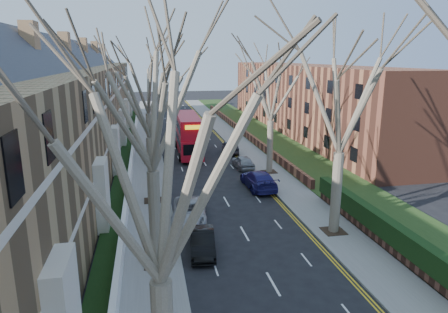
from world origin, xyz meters
TOP-DOWN VIEW (x-y plane):
  - pavement_left at (-6.00, 39.00)m, footprint 3.00×102.00m
  - pavement_right at (6.00, 39.00)m, footprint 3.00×102.00m
  - terrace_left at (-13.65, 31.00)m, footprint 9.70×78.00m
  - flats_right at (17.46, 43.00)m, footprint 13.97×54.00m
  - wall_hedge_right at (7.70, 2.00)m, footprint 0.70×24.00m
  - front_wall_left at (-7.65, 31.00)m, footprint 0.30×78.00m
  - grass_verge_right at (10.50, 39.00)m, footprint 6.00×102.00m
  - tree_left_near at (-5.70, -4.00)m, footprint 9.80×9.80m
  - tree_left_mid at (-5.70, 6.00)m, footprint 10.50×10.50m
  - tree_left_far at (-5.70, 16.00)m, footprint 10.15×10.15m
  - tree_left_dist at (-5.70, 28.00)m, footprint 10.50×10.50m
  - tree_right_mid at (5.70, 8.00)m, footprint 10.50×10.50m
  - tree_right_far at (5.70, 22.00)m, footprint 10.15×10.15m
  - double_decker_bus at (-1.24, 31.52)m, footprint 2.86×10.69m
  - car_left_mid at (-3.03, 6.98)m, footprint 1.76×4.06m
  - car_left_far at (-3.28, 11.76)m, footprint 3.00×5.38m
  - car_right_near at (3.39, 17.72)m, footprint 2.36×5.46m
  - car_right_mid at (3.58, 24.20)m, footprint 1.83×4.06m
  - car_right_far at (3.65, 30.96)m, footprint 1.72×4.29m

SIDE VIEW (x-z plane):
  - pavement_left at x=-6.00m, z-range 0.00..0.12m
  - pavement_right at x=6.00m, z-range 0.00..0.12m
  - grass_verge_right at x=10.50m, z-range 0.12..0.18m
  - front_wall_left at x=-7.65m, z-range 0.12..1.12m
  - car_left_mid at x=-3.03m, z-range 0.00..1.30m
  - car_right_mid at x=3.58m, z-range 0.00..1.35m
  - car_right_far at x=3.65m, z-range 0.00..1.39m
  - car_left_far at x=-3.28m, z-range 0.00..1.42m
  - car_right_near at x=3.39m, z-range 0.00..1.57m
  - wall_hedge_right at x=7.70m, z-range 0.22..2.02m
  - double_decker_bus at x=-1.24m, z-range -0.04..4.43m
  - flats_right at x=17.46m, z-range -0.02..9.98m
  - terrace_left at x=-13.65m, z-range -1.27..12.33m
  - tree_left_near at x=-5.70m, z-range 2.06..15.79m
  - tree_left_far at x=-5.70m, z-range 2.13..16.35m
  - tree_right_far at x=5.70m, z-range 2.13..16.35m
  - tree_left_mid at x=-5.70m, z-range 2.20..16.91m
  - tree_right_mid at x=5.70m, z-range 2.20..16.91m
  - tree_left_dist at x=-5.70m, z-range 2.20..16.91m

